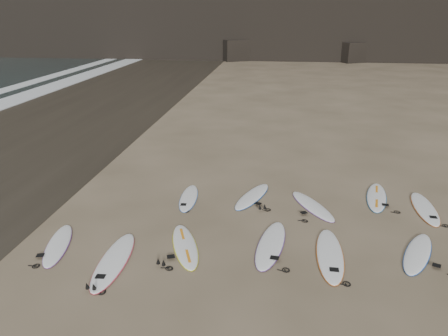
% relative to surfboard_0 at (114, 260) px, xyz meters
% --- Properties ---
extents(ground, '(240.00, 240.00, 0.00)m').
position_rel_surfboard_0_xyz_m(ground, '(4.13, 1.27, -0.05)').
color(ground, '#897559').
rests_on(ground, ground).
extents(wet_sand, '(12.00, 200.00, 0.01)m').
position_rel_surfboard_0_xyz_m(wet_sand, '(-8.87, 11.27, -0.05)').
color(wet_sand, '#383026').
rests_on(wet_sand, ground).
extents(surfboard_0, '(0.77, 2.81, 0.10)m').
position_rel_surfboard_0_xyz_m(surfboard_0, '(0.00, 0.00, 0.00)').
color(surfboard_0, white).
rests_on(surfboard_0, ground).
extents(surfboard_1, '(1.37, 2.49, 0.09)m').
position_rel_surfboard_0_xyz_m(surfboard_1, '(1.63, 0.95, -0.01)').
color(surfboard_1, white).
rests_on(surfboard_1, ground).
extents(surfboard_2, '(1.03, 2.75, 0.10)m').
position_rel_surfboard_0_xyz_m(surfboard_2, '(3.90, 1.31, -0.00)').
color(surfboard_2, white).
rests_on(surfboard_2, ground).
extents(surfboard_3, '(0.74, 2.75, 0.10)m').
position_rel_surfboard_0_xyz_m(surfboard_3, '(5.43, 0.97, -0.00)').
color(surfboard_3, white).
rests_on(surfboard_3, ground).
extents(surfboard_4, '(1.49, 2.40, 0.09)m').
position_rel_surfboard_0_xyz_m(surfboard_4, '(7.70, 1.34, -0.01)').
color(surfboard_4, white).
rests_on(surfboard_4, ground).
extents(surfboard_5, '(0.69, 2.26, 0.08)m').
position_rel_surfboard_0_xyz_m(surfboard_5, '(1.09, 4.06, -0.01)').
color(surfboard_5, white).
rests_on(surfboard_5, ground).
extents(surfboard_6, '(1.38, 2.50, 0.09)m').
position_rel_surfboard_0_xyz_m(surfboard_6, '(3.20, 4.45, -0.01)').
color(surfboard_6, white).
rests_on(surfboard_6, ground).
extents(surfboard_7, '(1.61, 2.45, 0.09)m').
position_rel_surfboard_0_xyz_m(surfboard_7, '(5.17, 3.93, -0.01)').
color(surfboard_7, white).
rests_on(surfboard_7, ground).
extents(surfboard_8, '(1.09, 2.61, 0.09)m').
position_rel_surfboard_0_xyz_m(surfboard_8, '(7.36, 4.91, -0.00)').
color(surfboard_8, white).
rests_on(surfboard_8, ground).
extents(surfboard_9, '(0.72, 2.58, 0.09)m').
position_rel_surfboard_0_xyz_m(surfboard_9, '(8.71, 4.20, -0.00)').
color(surfboard_9, white).
rests_on(surfboard_9, ground).
extents(surfboard_11, '(1.11, 2.37, 0.08)m').
position_rel_surfboard_0_xyz_m(surfboard_11, '(-1.78, 0.57, -0.01)').
color(surfboard_11, white).
rests_on(surfboard_11, ground).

